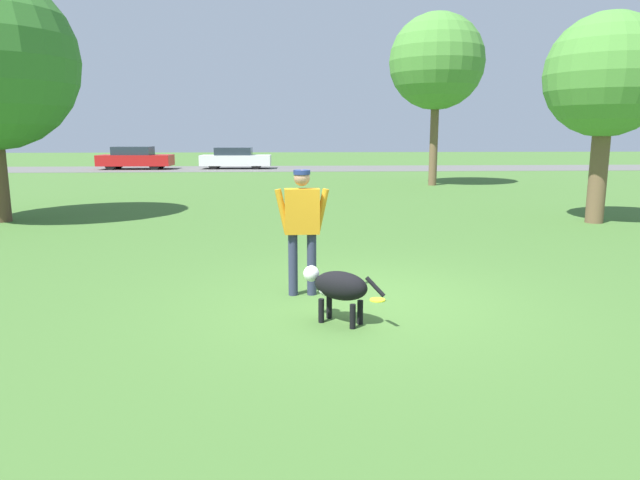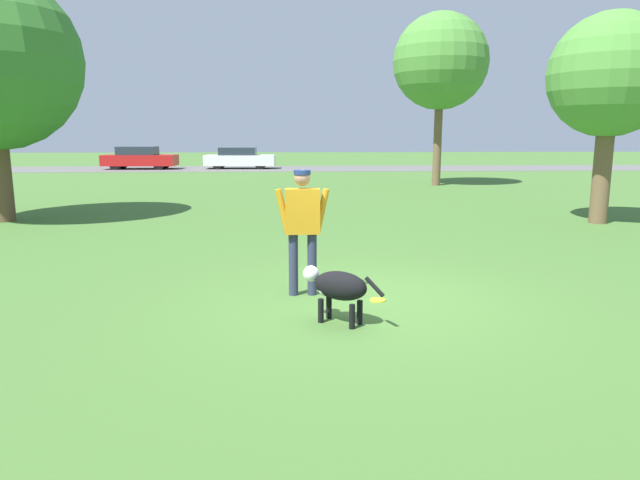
% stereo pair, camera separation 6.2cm
% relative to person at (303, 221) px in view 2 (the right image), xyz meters
% --- Properties ---
extents(ground_plane, '(120.00, 120.00, 0.00)m').
position_rel_person_xyz_m(ground_plane, '(0.79, -0.31, -1.05)').
color(ground_plane, '#426B2D').
extents(far_road_strip, '(120.00, 6.00, 0.01)m').
position_rel_person_xyz_m(far_road_strip, '(0.79, 28.68, -1.05)').
color(far_road_strip, '#5B5B59').
rests_on(far_road_strip, ground_plane).
extents(person, '(0.75, 0.24, 1.75)m').
position_rel_person_xyz_m(person, '(0.00, 0.00, 0.00)').
color(person, '#2D334C').
rests_on(person, ground_plane).
extents(dog, '(0.96, 0.72, 0.66)m').
position_rel_person_xyz_m(dog, '(0.39, -1.22, -0.61)').
color(dog, black).
rests_on(dog, ground_plane).
extents(frisbee, '(0.21, 0.21, 0.02)m').
position_rel_person_xyz_m(frisbee, '(1.01, -0.34, -1.05)').
color(frisbee, yellow).
rests_on(frisbee, ground_plane).
extents(tree_near_right, '(2.98, 2.98, 5.11)m').
position_rel_person_xyz_m(tree_near_right, '(7.57, 6.14, 2.53)').
color(tree_near_right, brown).
rests_on(tree_near_right, ground_plane).
extents(tree_far_right, '(3.98, 3.98, 7.17)m').
position_rel_person_xyz_m(tree_far_right, '(6.10, 16.73, 4.10)').
color(tree_far_right, brown).
rests_on(tree_far_right, ground_plane).
extents(parked_car_red, '(4.49, 1.91, 1.40)m').
position_rel_person_xyz_m(parked_car_red, '(-9.65, 28.61, -0.36)').
color(parked_car_red, red).
rests_on(parked_car_red, ground_plane).
extents(parked_car_white, '(4.42, 1.78, 1.33)m').
position_rel_person_xyz_m(parked_car_white, '(-3.46, 28.77, -0.39)').
color(parked_car_white, white).
rests_on(parked_car_white, ground_plane).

